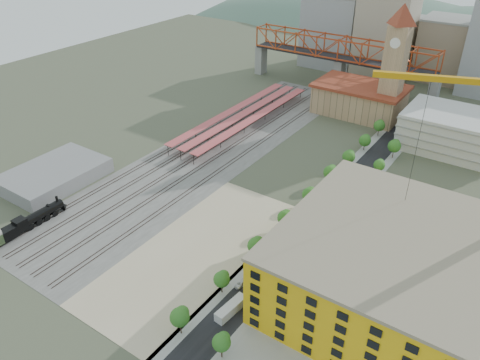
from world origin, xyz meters
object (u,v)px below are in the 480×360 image
Objects in this scene: site_trailer_d at (319,214)px; car_0 at (241,283)px; site_trailer_a at (231,309)px; site_trailer_b at (269,268)px; construction_building at (385,266)px; site_trailer_c at (290,245)px; locomotive at (32,220)px; clock_tower at (396,54)px.

car_0 is (-3.00, -36.74, -0.53)m from site_trailer_d.
site_trailer_a is 0.86× the size of site_trailer_b.
construction_building is at bearing 32.63° from car_0.
site_trailer_a is (-26.00, -24.01, -8.19)m from construction_building.
site_trailer_b is at bearing -87.98° from site_trailer_c.
site_trailer_a is 27.73m from site_trailer_c.
site_trailer_d is at bearing 37.55° from locomotive.
site_trailer_b is at bearing 18.39° from locomotive.
construction_building is 12.90× the size of car_0.
clock_tower is at bearing 108.78° from construction_building.
car_0 is at bearing -126.70° from site_trailer_b.
construction_building is 96.90m from locomotive.
locomotive is 66.24m from site_trailer_a.
site_trailer_a is at bearing -66.05° from car_0.
site_trailer_a is at bearing -106.02° from site_trailer_b.
construction_building reaches higher than locomotive.
clock_tower is 127.27m from site_trailer_a.
site_trailer_c is at bearing 95.54° from site_trailer_a.
clock_tower is 100.45m from site_trailer_c.
site_trailer_b is at bearing -70.82° from site_trailer_d.
site_trailer_b is at bearing 73.75° from car_0.
construction_building is at bearing 48.27° from site_trailer_a.
site_trailer_a reaches higher than site_trailer_d.
construction_building is 27.53m from site_trailer_c.
site_trailer_c is (0.00, 11.32, -0.25)m from site_trailer_b.
locomotive reaches higher than site_trailer_c.
site_trailer_b reaches higher than site_trailer_a.
site_trailer_b is 1.18× the size of site_trailer_d.
clock_tower reaches higher than site_trailer_d.
construction_building is at bearing -20.00° from site_trailer_d.
construction_building is 36.33m from site_trailer_a.
locomotive is at bearing -114.12° from clock_tower.
site_trailer_a is (66.00, 5.53, -0.99)m from locomotive.
site_trailer_d is at bearing 73.98° from site_trailer_b.
site_trailer_c is at bearing 73.98° from site_trailer_b.
site_trailer_d is at bearing -84.20° from clock_tower.
construction_building reaches higher than site_trailer_d.
construction_building reaches higher than car_0.
construction_building is at bearing -6.12° from site_trailer_c.
locomotive reaches higher than site_trailer_d.
site_trailer_c reaches higher than car_0.
site_trailer_a is at bearing -87.98° from site_trailer_c.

